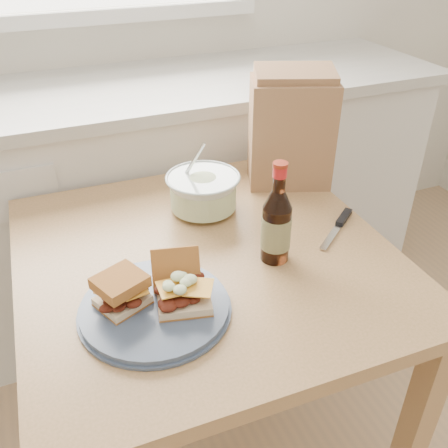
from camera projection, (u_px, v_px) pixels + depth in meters
name	position (u px, v px, depth m)	size (l,w,h in m)	color
cabinet_run	(121.00, 205.00, 1.95)	(2.50, 0.64, 0.94)	white
dining_table	(207.00, 287.00, 1.28)	(0.91, 0.91, 0.75)	tan
plate	(155.00, 308.00, 1.04)	(0.31, 0.31, 0.02)	#41506A
sandwich_left	(121.00, 291.00, 1.02)	(0.12, 0.12, 0.07)	beige
sandwich_right	(181.00, 286.00, 1.04)	(0.13, 0.17, 0.09)	beige
coleslaw_bowl	(203.00, 193.00, 1.37)	(0.20, 0.20, 0.20)	silver
beer_bottle	(276.00, 225.00, 1.15)	(0.07, 0.07, 0.25)	black
knife	(341.00, 222.00, 1.33)	(0.17, 0.14, 0.01)	silver
paper_bag	(291.00, 133.00, 1.46)	(0.24, 0.16, 0.31)	#9E6F4C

